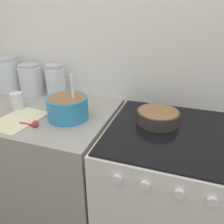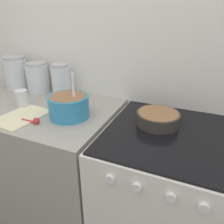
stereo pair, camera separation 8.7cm
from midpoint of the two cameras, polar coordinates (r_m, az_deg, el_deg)
name	(u,v)px [view 2 (the right image)]	position (r m, az deg, el deg)	size (l,w,h in m)	color
wall_back	(130,56)	(1.46, 6.58, 14.43)	(4.99, 0.05, 2.40)	white
countertop_cabinet	(46,163)	(1.70, -15.33, -12.64)	(0.99, 0.68, 0.90)	#9E998E
stove	(162,198)	(1.43, 14.78, -21.06)	(0.67, 0.69, 0.90)	white
mixing_bowl	(69,105)	(1.26, -9.29, 1.84)	(0.23, 0.23, 0.26)	#338CBF
baking_pan	(158,118)	(1.20, 13.93, -1.58)	(0.23, 0.23, 0.07)	#38332D
storage_jar_left	(17,75)	(1.85, -22.40, 8.93)	(0.18, 0.18, 0.25)	silver
storage_jar_middle	(38,80)	(1.71, -17.36, 8.09)	(0.16, 0.16, 0.22)	silver
storage_jar_right	(61,82)	(1.59, -11.59, 7.59)	(0.13, 0.13, 0.23)	silver
tin_can	(22,98)	(1.48, -20.89, 3.35)	(0.08, 0.08, 0.11)	silver
recipe_page	(22,116)	(1.35, -20.85, -1.10)	(0.24, 0.31, 0.01)	beige
measuring_spoon	(35,121)	(1.25, -17.71, -2.24)	(0.12, 0.04, 0.04)	red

